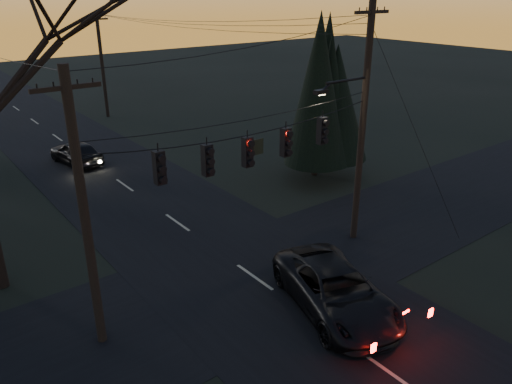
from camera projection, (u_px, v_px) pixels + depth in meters
main_road at (140, 196)px, 26.36m from camera, size 8.00×120.00×0.02m
cross_road at (255, 277)px, 19.01m from camera, size 60.00×7.00×0.02m
utility_pole_right at (353, 237)px, 22.10m from camera, size 5.00×0.30×10.00m
utility_pole_left at (103, 340)px, 15.65m from camera, size 1.80×0.30×8.50m
utility_pole_far_r at (108, 116)px, 42.68m from camera, size 1.80×0.30×8.50m
span_signal_assembly at (249, 149)px, 16.92m from camera, size 11.50×0.44×1.69m
evergreen_right at (318, 92)px, 27.64m from camera, size 3.90×3.90×8.56m
suv_near at (336, 290)px, 16.83m from camera, size 4.09×6.13×1.56m
sedan_oncoming_a at (76, 153)px, 30.95m from camera, size 2.39×4.55×1.48m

